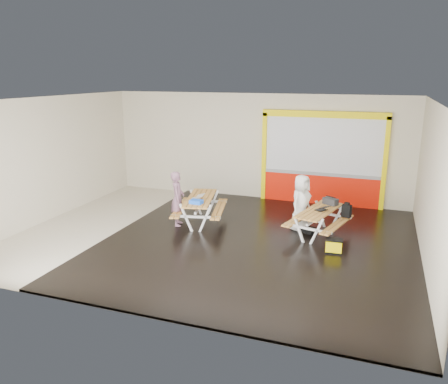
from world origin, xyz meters
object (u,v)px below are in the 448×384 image
at_px(backpack, 347,210).
at_px(dark_case, 308,230).
at_px(person_right, 301,203).
at_px(laptop_right, 322,209).
at_px(fluke_bag, 334,246).
at_px(picnic_table_right, 319,216).
at_px(toolbox, 330,201).
at_px(picnic_table_left, 200,204).
at_px(blue_pouch, 196,202).
at_px(laptop_left, 197,198).
at_px(person_left, 178,198).

xyz_separation_m(backpack, dark_case, (-0.92, -0.30, -0.56)).
xyz_separation_m(person_right, dark_case, (0.26, -0.20, -0.65)).
distance_m(person_right, laptop_right, 0.70).
height_order(laptop_right, fluke_bag, laptop_right).
bearing_deg(backpack, fluke_bag, -95.33).
distance_m(backpack, fluke_bag, 1.56).
distance_m(person_right, fluke_bag, 1.81).
distance_m(picnic_table_right, backpack, 0.78).
height_order(picnic_table_right, toolbox, toolbox).
bearing_deg(toolbox, picnic_table_right, -109.85).
bearing_deg(picnic_table_left, blue_pouch, -77.00).
xyz_separation_m(picnic_table_right, fluke_bag, (0.51, -1.07, -0.35)).
distance_m(blue_pouch, dark_case, 3.06).
relative_size(laptop_right, toolbox, 0.99).
distance_m(picnic_table_left, laptop_left, 0.33).
xyz_separation_m(person_right, toolbox, (0.74, 0.27, 0.05)).
bearing_deg(laptop_left, laptop_right, 5.20).
bearing_deg(laptop_right, person_right, 150.50).
relative_size(picnic_table_left, fluke_bag, 5.40).
height_order(person_left, laptop_right, person_left).
bearing_deg(picnic_table_right, fluke_bag, -64.37).
distance_m(picnic_table_left, blue_pouch, 0.64).
height_order(person_right, dark_case, person_right).
bearing_deg(blue_pouch, picnic_table_left, 103.00).
height_order(picnic_table_right, laptop_right, laptop_right).
bearing_deg(picnic_table_right, dark_case, 156.94).
height_order(laptop_left, blue_pouch, laptop_left).
height_order(toolbox, fluke_bag, toolbox).
height_order(toolbox, backpack, toolbox).
bearing_deg(backpack, blue_pouch, -163.84).
xyz_separation_m(person_right, laptop_left, (-2.73, -0.65, 0.06)).
distance_m(person_right, backpack, 1.19).
xyz_separation_m(laptop_right, backpack, (0.57, 0.45, -0.10)).
relative_size(blue_pouch, fluke_bag, 0.81).
distance_m(picnic_table_right, blue_pouch, 3.22).
bearing_deg(picnic_table_right, backpack, 32.42).
bearing_deg(person_left, blue_pouch, -123.58).
height_order(laptop_left, dark_case, laptop_left).
distance_m(picnic_table_left, backpack, 3.95).
relative_size(dark_case, fluke_bag, 0.90).
relative_size(laptop_right, dark_case, 1.18).
relative_size(picnic_table_left, dark_case, 5.99).
height_order(toolbox, dark_case, toolbox).
xyz_separation_m(laptop_right, toolbox, (0.13, 0.62, 0.04)).
xyz_separation_m(laptop_left, fluke_bag, (3.77, -0.73, -0.62)).
height_order(picnic_table_right, person_left, person_left).
bearing_deg(picnic_table_left, person_right, 8.60).
bearing_deg(laptop_left, toolbox, 14.88).
bearing_deg(fluke_bag, laptop_left, 169.07).
height_order(person_left, toolbox, person_left).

